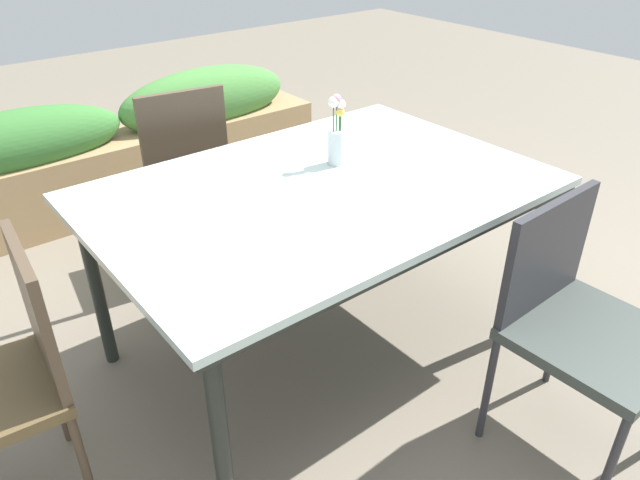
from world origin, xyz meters
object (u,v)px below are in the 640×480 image
Objects in this scene: dining_table at (320,198)px; chair_near_right at (578,315)px; chair_far_side at (182,174)px; planter_box at (126,148)px; flower_vase at (336,137)px; chair_end_left at (9,372)px.

dining_table is 1.87× the size of chair_near_right.
chair_far_side is (-0.52, 1.80, 0.02)m from chair_near_right.
chair_near_right is 0.34× the size of planter_box.
chair_far_side is at bearing -95.44° from planter_box.
chair_far_side is at bearing 99.15° from dining_table.
dining_table reaches higher than planter_box.
chair_far_side is 3.43× the size of flower_vase.
chair_far_side is 0.38× the size of planter_box.
chair_far_side reaches higher than dining_table.
dining_table is 0.65× the size of planter_box.
chair_near_right is 1.10m from flower_vase.
flower_vase is at bearing -80.47° from chair_near_right.
chair_far_side reaches higher than planter_box.
chair_end_left is (-1.03, -0.90, -0.02)m from chair_far_side.
dining_table is at bearing -85.09° from chair_end_left.
flower_vase is at bearing -80.13° from chair_end_left.
chair_far_side is 1.08× the size of chair_end_left.
planter_box is (0.09, 0.97, -0.20)m from chair_far_side.
chair_end_left reaches higher than chair_near_right.
chair_near_right is 1.87m from chair_far_side.
chair_near_right reaches higher than planter_box.
chair_far_side reaches higher than chair_end_left.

